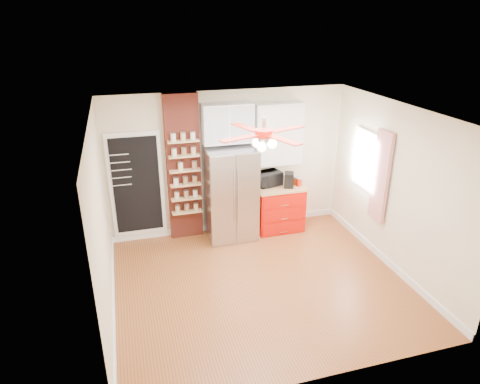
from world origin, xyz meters
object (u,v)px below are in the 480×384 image
object	(u,v)px
fridge	(231,194)
canister_left	(299,182)
pantry_jar_oats	(180,166)
ceiling_fan	(264,134)
coffee_maker	(289,180)
toaster_oven	(268,179)
red_cabinet	(278,207)

from	to	relation	value
fridge	canister_left	xyz separation A→B (m)	(1.34, -0.03, 0.09)
pantry_jar_oats	fridge	bearing A→B (deg)	-9.29
ceiling_fan	coffee_maker	size ratio (longest dim) A/B	4.93
toaster_oven	canister_left	bearing A→B (deg)	-33.79
red_cabinet	canister_left	world-z (taller)	canister_left
coffee_maker	pantry_jar_oats	xyz separation A→B (m)	(-2.00, 0.18, 0.40)
red_cabinet	coffee_maker	xyz separation A→B (m)	(0.15, -0.09, 0.59)
fridge	toaster_oven	distance (m)	0.81
fridge	toaster_oven	xyz separation A→B (m)	(0.78, 0.16, 0.16)
canister_left	pantry_jar_oats	xyz separation A→B (m)	(-2.21, 0.17, 0.48)
ceiling_fan	canister_left	bearing A→B (deg)	51.14
coffee_maker	canister_left	bearing A→B (deg)	23.99
fridge	ceiling_fan	distance (m)	2.25
red_cabinet	toaster_oven	bearing A→B (deg)	150.74
toaster_oven	canister_left	distance (m)	0.59
red_cabinet	pantry_jar_oats	distance (m)	2.10
ceiling_fan	pantry_jar_oats	xyz separation A→B (m)	(-0.92, 1.77, -0.98)
toaster_oven	coffee_maker	xyz separation A→B (m)	(0.34, -0.19, 0.01)
fridge	ceiling_fan	bearing A→B (deg)	-88.24
coffee_maker	pantry_jar_oats	world-z (taller)	pantry_jar_oats
fridge	coffee_maker	xyz separation A→B (m)	(1.12, -0.04, 0.17)
canister_left	pantry_jar_oats	distance (m)	2.27
toaster_oven	pantry_jar_oats	distance (m)	1.71
pantry_jar_oats	ceiling_fan	bearing A→B (deg)	-62.47
toaster_oven	pantry_jar_oats	xyz separation A→B (m)	(-1.66, -0.01, 0.41)
red_cabinet	canister_left	distance (m)	0.64
red_cabinet	canister_left	xyz separation A→B (m)	(0.37, -0.08, 0.52)
pantry_jar_oats	toaster_oven	bearing A→B (deg)	0.44
ceiling_fan	pantry_jar_oats	size ratio (longest dim) A/B	9.72
red_cabinet	pantry_jar_oats	xyz separation A→B (m)	(-1.84, 0.09, 0.99)
canister_left	toaster_oven	bearing A→B (deg)	161.70
ceiling_fan	coffee_maker	xyz separation A→B (m)	(1.07, 1.59, -1.38)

